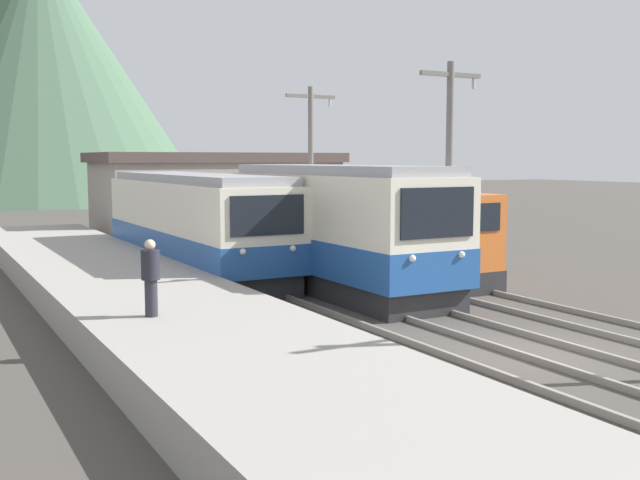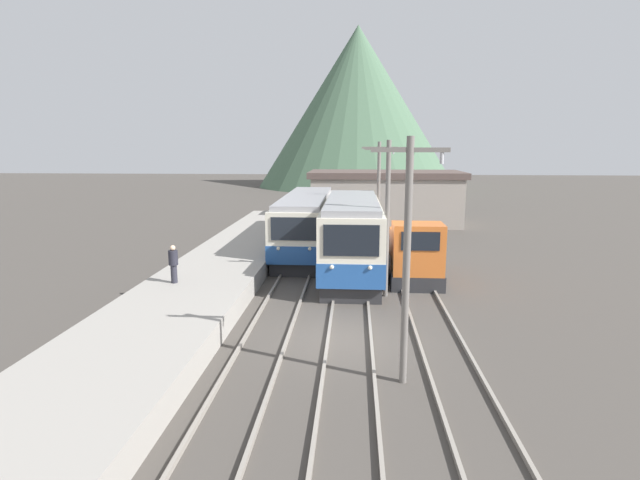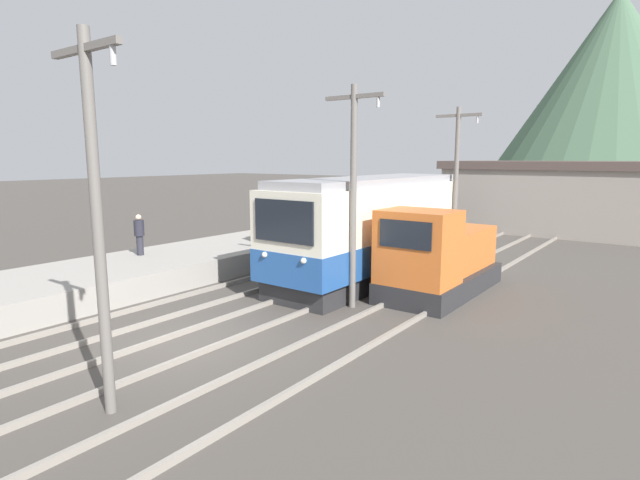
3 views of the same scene
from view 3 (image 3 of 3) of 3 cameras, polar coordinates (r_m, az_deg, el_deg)
ground_plane at (r=13.19m, az=-15.26°, el=-11.30°), size 200.00×200.00×0.00m
platform_left at (r=18.22m, az=-27.63°, el=-4.90°), size 4.50×54.00×0.85m
track_left at (r=15.20m, az=-21.42°, el=-8.56°), size 1.54×60.00×0.14m
track_center at (r=13.01m, az=-14.71°, el=-11.23°), size 1.54×60.00×0.14m
track_right at (r=10.98m, az=-4.51°, el=-14.91°), size 1.54×60.00×0.14m
commuter_train_left at (r=24.87m, az=6.38°, el=2.56°), size 2.84×12.47×3.54m
commuter_train_center at (r=19.03m, az=5.81°, el=0.89°), size 2.84×10.21×3.87m
shunting_locomotive at (r=17.29m, az=13.36°, el=-2.14°), size 2.40×5.64×3.00m
catenary_mast_near at (r=9.34m, az=-24.14°, el=2.88°), size 2.00×0.20×6.69m
catenary_mast_mid at (r=15.02m, az=3.85°, el=5.83°), size 2.00×0.20×6.69m
catenary_mast_far at (r=22.23m, az=15.28°, el=6.67°), size 2.00×0.20×6.69m
person_on_platform at (r=20.44m, az=-19.95°, el=0.73°), size 0.38×0.38×1.59m
station_building at (r=34.31m, az=24.92°, el=4.55°), size 12.60×6.30×4.38m
mountain_backdrop at (r=75.30m, az=30.39°, el=14.20°), size 31.77×31.77×25.06m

